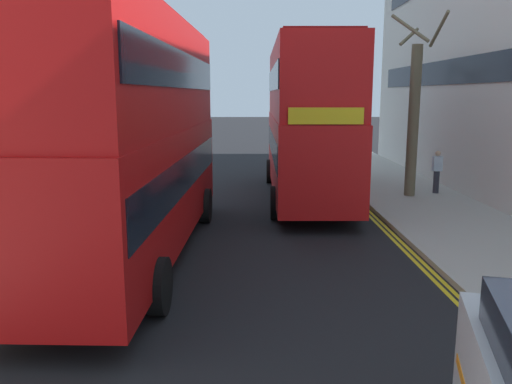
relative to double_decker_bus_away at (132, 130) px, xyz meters
name	(u,v)px	position (x,y,z in m)	size (l,w,h in m)	color
sidewalk_right	(442,216)	(8.86, 3.76, -2.96)	(4.00, 80.00, 0.14)	#ADA89E
sidewalk_left	(30,217)	(-4.14, 3.76, -2.96)	(4.00, 80.00, 0.14)	#ADA89E
kerb_line_outer	(394,235)	(6.76, 1.76, -3.03)	(0.10, 56.00, 0.01)	yellow
kerb_line_inner	(388,235)	(6.60, 1.76, -3.03)	(0.10, 56.00, 0.01)	yellow
double_decker_bus_away	(132,130)	(0.00, 0.00, 0.00)	(3.13, 10.90, 5.64)	#B20F0F
double_decker_bus_oncoming	(307,117)	(4.85, 7.03, 0.00)	(2.94, 10.85, 5.64)	red
pedestrian_far	(437,171)	(9.88, 7.20, -2.04)	(0.34, 0.22, 1.62)	#2D2D38
street_tree_near	(414,116)	(8.74, 6.76, 0.06)	(1.85, 1.82, 6.53)	#6B6047
street_tree_mid	(336,119)	(7.42, 15.53, -0.47)	(1.95, 1.83, 5.36)	#6B6047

